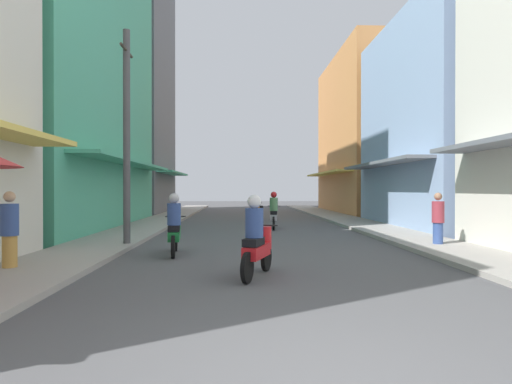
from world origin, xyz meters
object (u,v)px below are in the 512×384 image
motorbike_green (174,227)px  utility_pole (127,136)px  motorbike_red (257,240)px  pedestrian_crossing (10,232)px  pedestrian_midway (438,220)px  motorbike_orange (259,211)px  motorbike_silver (274,212)px

motorbike_green → utility_pole: 3.30m
motorbike_red → pedestrian_crossing: size_ratio=1.06×
pedestrian_midway → pedestrian_crossing: bearing=-161.9°
motorbike_orange → pedestrian_midway: bearing=-68.0°
utility_pole → motorbike_green: bearing=-42.8°
motorbike_orange → motorbike_silver: bearing=-85.7°
motorbike_silver → motorbike_red: (-1.13, -10.06, 0.00)m
pedestrian_midway → utility_pole: 9.26m
motorbike_orange → pedestrian_midway: size_ratio=1.12×
motorbike_red → utility_pole: bearing=129.2°
motorbike_green → utility_pole: utility_pole is taller
pedestrian_crossing → motorbike_red: bearing=-6.6°
pedestrian_crossing → utility_pole: bearing=70.5°
motorbike_red → pedestrian_midway: 6.64m
motorbike_orange → utility_pole: bearing=-111.4°
motorbike_silver → motorbike_green: (-3.13, -7.15, 0.00)m
utility_pole → pedestrian_crossing: bearing=-109.5°
motorbike_green → pedestrian_crossing: bearing=-141.3°
pedestrian_midway → motorbike_orange: bearing=112.0°
pedestrian_crossing → utility_pole: (1.35, 3.80, 2.39)m
motorbike_silver → utility_pole: utility_pole is taller
motorbike_red → motorbike_orange: bearing=87.3°
motorbike_silver → motorbike_orange: 5.32m
motorbike_green → motorbike_orange: (2.73, 12.44, -0.20)m
pedestrian_crossing → utility_pole: utility_pole is taller
motorbike_silver → utility_pole: bearing=-129.6°
motorbike_green → pedestrian_midway: 7.41m
motorbike_orange → pedestrian_midway: (4.62, -11.43, 0.28)m
motorbike_orange → pedestrian_crossing: bearing=-110.9°
motorbike_silver → motorbike_green: bearing=-113.6°
motorbike_red → pedestrian_crossing: pedestrian_crossing is taller
pedestrian_crossing → utility_pole: size_ratio=0.26×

